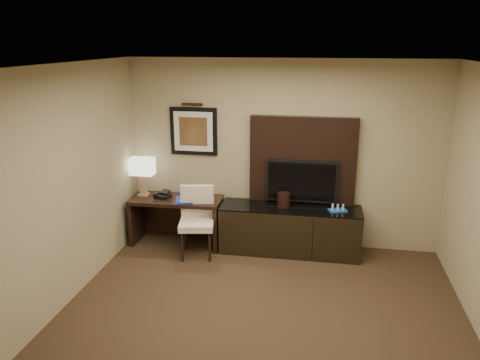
% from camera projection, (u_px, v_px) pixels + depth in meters
% --- Properties ---
extents(floor, '(4.50, 5.00, 0.01)m').
position_uv_depth(floor, '(255.00, 341.00, 4.76)').
color(floor, '#352518').
rests_on(floor, ground).
extents(ceiling, '(4.50, 5.00, 0.01)m').
position_uv_depth(ceiling, '(258.00, 69.00, 3.97)').
color(ceiling, silver).
rests_on(ceiling, wall_back).
extents(wall_back, '(4.50, 0.01, 2.70)m').
position_uv_depth(wall_back, '(282.00, 155.00, 6.72)').
color(wall_back, tan).
rests_on(wall_back, floor).
extents(wall_left, '(0.01, 5.00, 2.70)m').
position_uv_depth(wall_left, '(38.00, 202.00, 4.75)').
color(wall_left, tan).
rests_on(wall_left, floor).
extents(desk, '(1.34, 0.60, 0.71)m').
position_uv_depth(desk, '(177.00, 221.00, 6.93)').
color(desk, black).
rests_on(desk, floor).
extents(credenza, '(1.98, 0.57, 0.68)m').
position_uv_depth(credenza, '(290.00, 230.00, 6.66)').
color(credenza, black).
rests_on(credenza, floor).
extents(tv_wall_panel, '(1.50, 0.12, 1.30)m').
position_uv_depth(tv_wall_panel, '(303.00, 162.00, 6.63)').
color(tv_wall_panel, black).
rests_on(tv_wall_panel, wall_back).
extents(tv, '(1.00, 0.08, 0.60)m').
position_uv_depth(tv, '(302.00, 181.00, 6.61)').
color(tv, black).
rests_on(tv, tv_wall_panel).
extents(artwork, '(0.70, 0.04, 0.70)m').
position_uv_depth(artwork, '(194.00, 131.00, 6.84)').
color(artwork, black).
rests_on(artwork, wall_back).
extents(picture_light, '(0.04, 0.04, 0.30)m').
position_uv_depth(picture_light, '(192.00, 104.00, 6.68)').
color(picture_light, '#3E2914').
rests_on(picture_light, wall_back).
extents(desk_chair, '(0.56, 0.61, 0.97)m').
position_uv_depth(desk_chair, '(197.00, 223.00, 6.50)').
color(desk_chair, '#EEDEC7').
rests_on(desk_chair, floor).
extents(table_lamp, '(0.41, 0.31, 0.59)m').
position_uv_depth(table_lamp, '(143.00, 176.00, 6.89)').
color(table_lamp, tan).
rests_on(table_lamp, desk).
extents(desk_phone, '(0.25, 0.23, 0.10)m').
position_uv_depth(desk_phone, '(163.00, 194.00, 6.84)').
color(desk_phone, black).
rests_on(desk_phone, desk).
extents(blue_folder, '(0.33, 0.39, 0.02)m').
position_uv_depth(blue_folder, '(184.00, 200.00, 6.73)').
color(blue_folder, '#18329C').
rests_on(blue_folder, desk).
extents(book, '(0.17, 0.04, 0.23)m').
position_uv_depth(book, '(182.00, 192.00, 6.74)').
color(book, '#AFA78A').
rests_on(book, desk).
extents(water_bottle, '(0.06, 0.06, 0.18)m').
position_uv_depth(water_bottle, '(202.00, 192.00, 6.81)').
color(water_bottle, silver).
rests_on(water_bottle, desk).
extents(ice_bucket, '(0.22, 0.22, 0.20)m').
position_uv_depth(ice_bucket, '(284.00, 200.00, 6.57)').
color(ice_bucket, black).
rests_on(ice_bucket, credenza).
extents(minibar_tray, '(0.27, 0.22, 0.09)m').
position_uv_depth(minibar_tray, '(338.00, 208.00, 6.40)').
color(minibar_tray, blue).
rests_on(minibar_tray, credenza).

